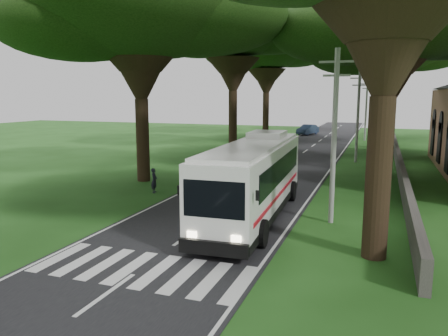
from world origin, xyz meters
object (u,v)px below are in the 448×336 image
at_px(distant_car_a, 289,139).
at_px(pole_mid, 358,115).
at_px(distant_car_b, 308,130).
at_px(pole_near, 334,134).
at_px(coach_bus, 254,178).
at_px(pole_far, 366,109).
at_px(pedestrian, 154,181).

bearing_deg(distant_car_a, pole_mid, 118.48).
distance_m(pole_mid, distant_car_b, 27.75).
relative_size(pole_near, pole_mid, 1.00).
bearing_deg(distant_car_a, coach_bus, 92.27).
relative_size(pole_mid, pole_far, 1.00).
distance_m(coach_bus, distant_car_a, 32.98).
bearing_deg(pole_mid, distant_car_b, 107.98).
height_order(pole_near, distant_car_a, pole_near).
relative_size(pole_far, distant_car_b, 1.74).
bearing_deg(coach_bus, pole_near, 1.74).
height_order(coach_bus, distant_car_a, coach_bus).
distance_m(coach_bus, distant_car_b, 46.75).
xyz_separation_m(pole_near, pedestrian, (-10.93, 2.85, -3.42)).
xyz_separation_m(pole_mid, pedestrian, (-10.93, -17.15, -3.42)).
xyz_separation_m(distant_car_b, pedestrian, (-2.43, -43.34, -0.02)).
height_order(coach_bus, pedestrian, coach_bus).
height_order(pole_far, coach_bus, pole_far).
bearing_deg(pole_near, distant_car_b, 100.43).
relative_size(pole_mid, coach_bus, 0.64).
xyz_separation_m(pole_near, distant_car_a, (-8.50, 32.31, -3.54)).
xyz_separation_m(coach_bus, distant_car_a, (-4.82, 32.60, -1.34)).
height_order(pole_mid, distant_car_b, pole_mid).
height_order(pole_mid, distant_car_a, pole_mid).
bearing_deg(pole_near, pole_mid, 90.00).
height_order(pole_near, pedestrian, pole_near).
xyz_separation_m(pole_near, pole_far, (0.00, 40.00, 0.00)).
bearing_deg(pole_far, distant_car_a, -137.86).
bearing_deg(pole_far, coach_bus, -95.21).
relative_size(pole_near, distant_car_b, 1.74).
bearing_deg(pole_near, coach_bus, -175.50).
relative_size(pole_far, coach_bus, 0.64).
bearing_deg(distant_car_b, pole_far, -18.10).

